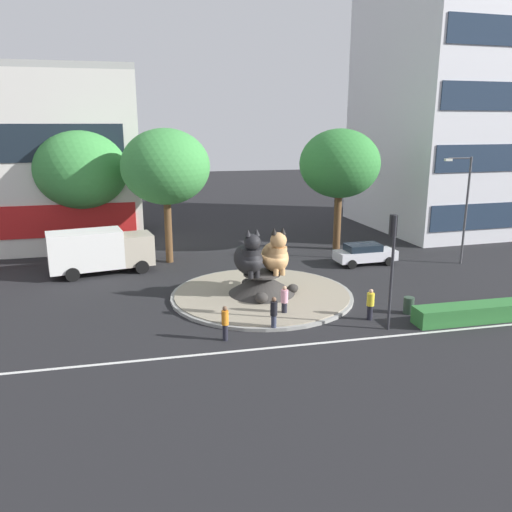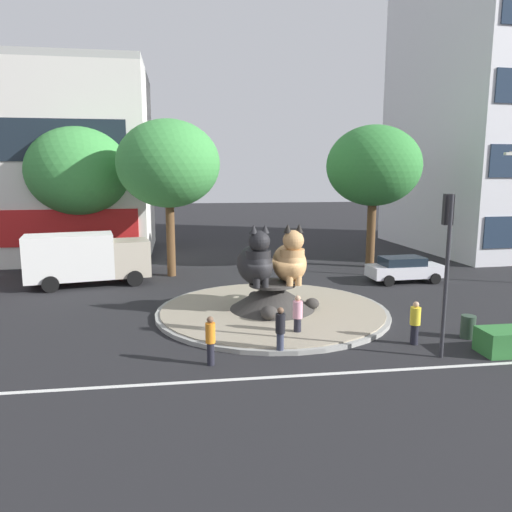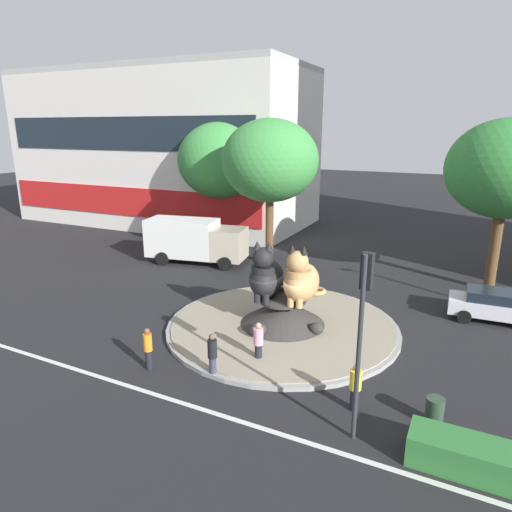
{
  "view_description": "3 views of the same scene",
  "coord_description": "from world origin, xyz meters",
  "px_view_note": "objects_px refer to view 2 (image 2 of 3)",
  "views": [
    {
      "loc": [
        -6.62,
        -27.78,
        9.94
      ],
      "look_at": [
        -0.46,
        -0.48,
        2.62
      ],
      "focal_mm": 35.88,
      "sensor_mm": 36.0,
      "label": 1
    },
    {
      "loc": [
        -3.81,
        -21.42,
        6.48
      ],
      "look_at": [
        -0.62,
        0.95,
        2.54
      ],
      "focal_mm": 34.16,
      "sensor_mm": 36.0,
      "label": 2
    },
    {
      "loc": [
        7.52,
        -17.86,
        8.98
      ],
      "look_at": [
        -1.64,
        0.55,
        3.13
      ],
      "focal_mm": 31.77,
      "sensor_mm": 36.0,
      "label": 3
    }
  ],
  "objects_px": {
    "traffic_light_mast": "(447,246)",
    "pedestrian_black_shirt": "(280,330)",
    "second_tree_near_tower": "(374,166)",
    "delivery_box_truck": "(86,257)",
    "office_tower": "(507,73)",
    "pedestrian_orange_shirt": "(210,339)",
    "third_tree_left": "(80,171)",
    "litter_bin": "(468,327)",
    "pedestrian_yellow_shirt": "(415,322)",
    "broadleaf_tree_behind_island": "(168,164)",
    "pedestrian_pink_shirt": "(298,315)",
    "cat_statue_black": "(256,262)",
    "sedan_on_far_lane": "(404,269)",
    "cat_statue_calico": "(290,261)"
  },
  "relations": [
    {
      "from": "third_tree_left",
      "to": "litter_bin",
      "type": "xyz_separation_m",
      "value": [
        17.98,
        -17.73,
        -6.02
      ]
    },
    {
      "from": "office_tower",
      "to": "pedestrian_orange_shirt",
      "type": "xyz_separation_m",
      "value": [
        -25.35,
        -22.42,
        -13.42
      ]
    },
    {
      "from": "second_tree_near_tower",
      "to": "pedestrian_pink_shirt",
      "type": "xyz_separation_m",
      "value": [
        -8.17,
        -13.4,
        -5.93
      ]
    },
    {
      "from": "pedestrian_orange_shirt",
      "to": "litter_bin",
      "type": "bearing_deg",
      "value": 65.39
    },
    {
      "from": "cat_statue_black",
      "to": "litter_bin",
      "type": "relative_size",
      "value": 3.23
    },
    {
      "from": "office_tower",
      "to": "third_tree_left",
      "type": "height_order",
      "value": "office_tower"
    },
    {
      "from": "office_tower",
      "to": "cat_statue_calico",
      "type": "bearing_deg",
      "value": -145.17
    },
    {
      "from": "broadleaf_tree_behind_island",
      "to": "sedan_on_far_lane",
      "type": "relative_size",
      "value": 2.14
    },
    {
      "from": "pedestrian_orange_shirt",
      "to": "second_tree_near_tower",
      "type": "bearing_deg",
      "value": 111.38
    },
    {
      "from": "cat_statue_black",
      "to": "broadleaf_tree_behind_island",
      "type": "distance_m",
      "value": 10.93
    },
    {
      "from": "traffic_light_mast",
      "to": "pedestrian_black_shirt",
      "type": "relative_size",
      "value": 3.27
    },
    {
      "from": "cat_statue_black",
      "to": "litter_bin",
      "type": "bearing_deg",
      "value": 51.03
    },
    {
      "from": "traffic_light_mast",
      "to": "office_tower",
      "type": "distance_m",
      "value": 30.39
    },
    {
      "from": "office_tower",
      "to": "pedestrian_orange_shirt",
      "type": "height_order",
      "value": "office_tower"
    },
    {
      "from": "cat_statue_black",
      "to": "pedestrian_orange_shirt",
      "type": "distance_m",
      "value": 6.25
    },
    {
      "from": "sedan_on_far_lane",
      "to": "delivery_box_truck",
      "type": "relative_size",
      "value": 0.63
    },
    {
      "from": "traffic_light_mast",
      "to": "second_tree_near_tower",
      "type": "relative_size",
      "value": 0.6
    },
    {
      "from": "cat_statue_black",
      "to": "sedan_on_far_lane",
      "type": "xyz_separation_m",
      "value": [
        9.67,
        5.41,
        -1.66
      ]
    },
    {
      "from": "cat_statue_black",
      "to": "pedestrian_orange_shirt",
      "type": "height_order",
      "value": "cat_statue_black"
    },
    {
      "from": "second_tree_near_tower",
      "to": "broadleaf_tree_behind_island",
      "type": "bearing_deg",
      "value": -175.59
    },
    {
      "from": "litter_bin",
      "to": "pedestrian_black_shirt",
      "type": "bearing_deg",
      "value": -174.61
    },
    {
      "from": "cat_statue_black",
      "to": "office_tower",
      "type": "height_order",
      "value": "office_tower"
    },
    {
      "from": "second_tree_near_tower",
      "to": "pedestrian_pink_shirt",
      "type": "relative_size",
      "value": 5.61
    },
    {
      "from": "second_tree_near_tower",
      "to": "cat_statue_calico",
      "type": "bearing_deg",
      "value": -127.84
    },
    {
      "from": "cat_statue_calico",
      "to": "traffic_light_mast",
      "type": "height_order",
      "value": "traffic_light_mast"
    },
    {
      "from": "broadleaf_tree_behind_island",
      "to": "pedestrian_black_shirt",
      "type": "distance_m",
      "value": 15.9
    },
    {
      "from": "pedestrian_black_shirt",
      "to": "sedan_on_far_lane",
      "type": "xyz_separation_m",
      "value": [
        9.49,
        10.4,
        -0.13
      ]
    },
    {
      "from": "third_tree_left",
      "to": "pedestrian_black_shirt",
      "type": "height_order",
      "value": "third_tree_left"
    },
    {
      "from": "litter_bin",
      "to": "cat_statue_black",
      "type": "bearing_deg",
      "value": 151.43
    },
    {
      "from": "third_tree_left",
      "to": "pedestrian_orange_shirt",
      "type": "bearing_deg",
      "value": -67.72
    },
    {
      "from": "traffic_light_mast",
      "to": "office_tower",
      "type": "xyz_separation_m",
      "value": [
        17.25,
        22.77,
        10.37
      ]
    },
    {
      "from": "pedestrian_pink_shirt",
      "to": "broadleaf_tree_behind_island",
      "type": "bearing_deg",
      "value": 19.05
    },
    {
      "from": "pedestrian_pink_shirt",
      "to": "pedestrian_orange_shirt",
      "type": "relative_size",
      "value": 0.99
    },
    {
      "from": "cat_statue_black",
      "to": "office_tower",
      "type": "relative_size",
      "value": 0.1
    },
    {
      "from": "broadleaf_tree_behind_island",
      "to": "pedestrian_pink_shirt",
      "type": "relative_size",
      "value": 5.66
    },
    {
      "from": "second_tree_near_tower",
      "to": "delivery_box_truck",
      "type": "relative_size",
      "value": 1.34
    },
    {
      "from": "broadleaf_tree_behind_island",
      "to": "second_tree_near_tower",
      "type": "relative_size",
      "value": 1.01
    },
    {
      "from": "broadleaf_tree_behind_island",
      "to": "pedestrian_yellow_shirt",
      "type": "relative_size",
      "value": 5.75
    },
    {
      "from": "broadleaf_tree_behind_island",
      "to": "second_tree_near_tower",
      "type": "xyz_separation_m",
      "value": [
        13.42,
        1.03,
        -0.09
      ]
    },
    {
      "from": "pedestrian_orange_shirt",
      "to": "cat_statue_black",
      "type": "bearing_deg",
      "value": 125.34
    },
    {
      "from": "litter_bin",
      "to": "pedestrian_yellow_shirt",
      "type": "bearing_deg",
      "value": -170.84
    },
    {
      "from": "traffic_light_mast",
      "to": "litter_bin",
      "type": "bearing_deg",
      "value": -44.52
    },
    {
      "from": "office_tower",
      "to": "broadleaf_tree_behind_island",
      "type": "relative_size",
      "value": 2.99
    },
    {
      "from": "pedestrian_pink_shirt",
      "to": "pedestrian_yellow_shirt",
      "type": "xyz_separation_m",
      "value": [
        4.21,
        -1.41,
        -0.02
      ]
    },
    {
      "from": "litter_bin",
      "to": "sedan_on_far_lane",
      "type": "bearing_deg",
      "value": 79.32
    },
    {
      "from": "second_tree_near_tower",
      "to": "third_tree_left",
      "type": "bearing_deg",
      "value": 170.4
    },
    {
      "from": "cat_statue_black",
      "to": "broadleaf_tree_behind_island",
      "type": "xyz_separation_m",
      "value": [
        -4.05,
        9.12,
        4.45
      ]
    },
    {
      "from": "traffic_light_mast",
      "to": "pedestrian_black_shirt",
      "type": "xyz_separation_m",
      "value": [
        -5.59,
        0.95,
        -3.03
      ]
    },
    {
      "from": "broadleaf_tree_behind_island",
      "to": "cat_statue_black",
      "type": "bearing_deg",
      "value": -66.08
    },
    {
      "from": "broadleaf_tree_behind_island",
      "to": "second_tree_near_tower",
      "type": "distance_m",
      "value": 13.46
    }
  ]
}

